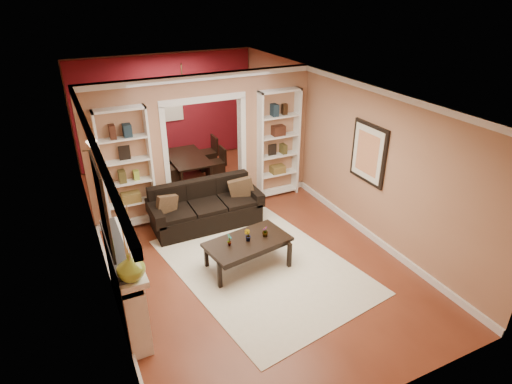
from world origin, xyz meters
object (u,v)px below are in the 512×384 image
bookshelf_left (127,170)px  dining_table (189,167)px  sofa (206,206)px  bookshelf_right (278,144)px  coffee_table (248,254)px  fireplace (128,284)px

bookshelf_left → dining_table: bearing=46.0°
sofa → bookshelf_right: (1.84, 0.58, 0.74)m
sofa → bookshelf_left: bearing=155.2°
bookshelf_right → dining_table: 2.41m
sofa → bookshelf_right: 2.07m
bookshelf_left → bookshelf_right: (3.10, 0.00, 0.00)m
sofa → coffee_table: 1.59m
coffee_table → bookshelf_left: bookshelf_left is taller
bookshelf_left → dining_table: (1.64, 1.70, -0.89)m
coffee_table → bookshelf_right: bookshelf_right is taller
coffee_table → bookshelf_left: (-1.40, 2.15, 0.90)m
bookshelf_left → dining_table: 2.52m
sofa → bookshelf_right: bearing=17.5°
dining_table → fireplace: bearing=152.7°
sofa → coffee_table: size_ratio=1.57×
bookshelf_left → dining_table: size_ratio=1.54×
fireplace → coffee_table: bearing=11.0°
coffee_table → bookshelf_left: size_ratio=0.58×
sofa → dining_table: 2.32m
sofa → bookshelf_left: bookshelf_left is taller
coffee_table → fireplace: (-1.94, -0.38, 0.33)m
bookshelf_left → bookshelf_right: bearing=0.0°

